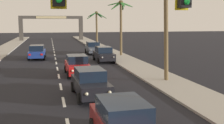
% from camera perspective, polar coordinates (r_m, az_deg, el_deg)
% --- Properties ---
extents(sidewalk_right, '(3.20, 110.00, 0.14)m').
position_cam_1_polar(sidewalk_right, '(28.55, 4.45, -0.47)').
color(sidewalk_right, '#9E998E').
rests_on(sidewalk_right, ground).
extents(lane_markings, '(4.28, 88.01, 0.01)m').
position_cam_1_polar(lane_markings, '(27.53, -10.54, -1.06)').
color(lane_markings, silver).
rests_on(lane_markings, ground).
extents(traffic_signal_mast, '(11.05, 0.41, 6.74)m').
position_cam_1_polar(traffic_signal_mast, '(8.27, 15.17, 10.37)').
color(traffic_signal_mast, '#2D2D33').
rests_on(traffic_signal_mast, ground).
extents(sedan_lead_at_stop_bar, '(2.03, 4.48, 1.68)m').
position_cam_1_polar(sedan_lead_at_stop_bar, '(10.00, 2.45, -12.74)').
color(sedan_lead_at_stop_bar, maroon).
rests_on(sedan_lead_at_stop_bar, ground).
extents(sedan_third_in_queue, '(2.10, 4.51, 1.68)m').
position_cam_1_polar(sedan_third_in_queue, '(16.45, -4.57, -4.29)').
color(sedan_third_in_queue, black).
rests_on(sedan_third_in_queue, ground).
extents(sedan_fifth_in_queue, '(2.01, 4.47, 1.68)m').
position_cam_1_polar(sedan_fifth_in_queue, '(23.16, -7.30, -0.62)').
color(sedan_fifth_in_queue, red).
rests_on(sedan_fifth_in_queue, ground).
extents(sedan_oncoming_far, '(2.06, 4.50, 1.68)m').
position_cam_1_polar(sedan_oncoming_far, '(34.16, -15.38, 2.04)').
color(sedan_oncoming_far, navy).
rests_on(sedan_oncoming_far, ground).
extents(sedan_parked_nearest_kerb, '(1.98, 4.46, 1.68)m').
position_cam_1_polar(sedan_parked_nearest_kerb, '(38.39, -3.98, 2.99)').
color(sedan_parked_nearest_kerb, '#4C515B').
rests_on(sedan_parked_nearest_kerb, ground).
extents(sedan_parked_mid_kerb, '(1.99, 4.47, 1.68)m').
position_cam_1_polar(sedan_parked_mid_kerb, '(30.81, -1.75, 1.68)').
color(sedan_parked_mid_kerb, black).
rests_on(sedan_parked_mid_kerb, ground).
extents(palm_right_third, '(3.38, 3.28, 7.18)m').
position_cam_1_polar(palm_right_third, '(35.53, 1.86, 9.79)').
color(palm_right_third, brown).
rests_on(palm_right_third, ground).
extents(palm_right_farthest, '(3.86, 3.56, 6.37)m').
position_cam_1_polar(palm_right_farthest, '(50.73, -3.24, 8.56)').
color(palm_right_farthest, brown).
rests_on(palm_right_farthest, ground).
extents(town_gateway_arch, '(14.86, 0.90, 5.85)m').
position_cam_1_polar(town_gateway_arch, '(67.02, -12.52, 7.70)').
color(town_gateway_arch, '#423D38').
rests_on(town_gateway_arch, ground).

